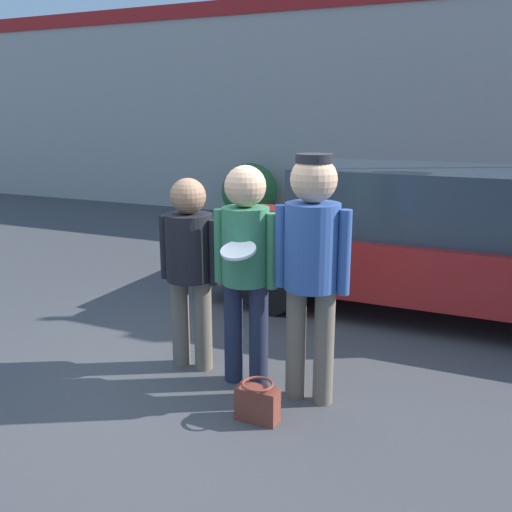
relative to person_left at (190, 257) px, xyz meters
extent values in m
plane|color=#3F3F42|center=(0.25, -0.26, -0.96)|extent=(56.00, 56.00, 0.00)
cube|color=#B2A89E|center=(0.25, 7.27, 1.20)|extent=(24.00, 0.18, 4.33)
cylinder|color=#665B4C|center=(-0.11, 0.00, -0.58)|extent=(0.15, 0.15, 0.78)
cylinder|color=#665B4C|center=(0.11, 0.00, -0.58)|extent=(0.15, 0.15, 0.78)
cylinder|color=black|center=(0.00, 0.00, 0.09)|extent=(0.39, 0.39, 0.55)
cylinder|color=black|center=(-0.23, 0.00, 0.06)|extent=(0.09, 0.09, 0.53)
cylinder|color=black|center=(0.23, 0.00, 0.06)|extent=(0.09, 0.09, 0.53)
sphere|color=#8C664C|center=(0.00, 0.00, 0.51)|extent=(0.29, 0.29, 0.29)
cylinder|color=#1E2338|center=(0.44, -0.09, -0.54)|extent=(0.15, 0.15, 0.84)
cylinder|color=#1E2338|center=(0.66, -0.09, -0.54)|extent=(0.15, 0.15, 0.84)
cylinder|color=#33724C|center=(0.55, -0.09, 0.17)|extent=(0.36, 0.36, 0.59)
cylinder|color=#33724C|center=(0.33, -0.09, 0.15)|extent=(0.09, 0.09, 0.58)
cylinder|color=#33724C|center=(0.77, -0.09, 0.15)|extent=(0.09, 0.09, 0.58)
sphere|color=tan|center=(0.55, -0.09, 0.62)|extent=(0.31, 0.31, 0.31)
cylinder|color=white|center=(0.62, -0.35, 0.20)|extent=(0.26, 0.25, 0.10)
cylinder|color=#665B4C|center=(0.99, -0.14, -0.52)|extent=(0.15, 0.15, 0.88)
cylinder|color=#665B4C|center=(1.21, -0.14, -0.52)|extent=(0.15, 0.15, 0.88)
cylinder|color=#2D4C8C|center=(1.10, -0.14, 0.23)|extent=(0.39, 0.39, 0.62)
cylinder|color=#2D4C8C|center=(0.86, -0.14, 0.21)|extent=(0.09, 0.09, 0.61)
cylinder|color=#2D4C8C|center=(1.34, -0.14, 0.21)|extent=(0.09, 0.09, 0.61)
sphere|color=tan|center=(1.10, -0.14, 0.71)|extent=(0.33, 0.33, 0.33)
cylinder|color=black|center=(1.10, -0.14, 0.85)|extent=(0.26, 0.26, 0.06)
cube|color=maroon|center=(1.55, 2.37, -0.38)|extent=(4.73, 1.92, 0.59)
cube|color=#28333D|center=(1.45, 2.37, 0.25)|extent=(2.46, 1.65, 0.68)
cylinder|color=black|center=(0.08, 3.23, -0.62)|extent=(0.69, 0.22, 0.69)
cylinder|color=black|center=(0.08, 1.51, -0.62)|extent=(0.69, 0.22, 0.69)
sphere|color=#2D6B33|center=(-2.50, 6.52, -0.40)|extent=(1.14, 1.14, 1.14)
cube|color=brown|center=(0.87, -0.58, -0.84)|extent=(0.30, 0.14, 0.25)
torus|color=brown|center=(0.87, -0.58, -0.68)|extent=(0.23, 0.23, 0.02)
camera|label=1|loc=(2.36, -3.90, 1.16)|focal=40.00mm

